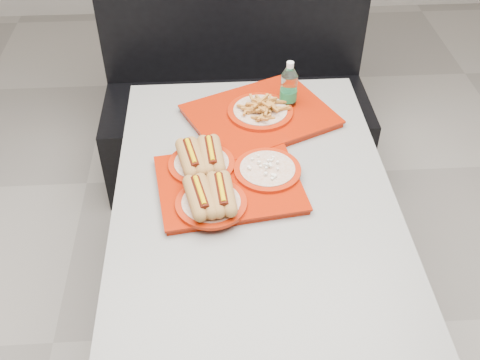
{
  "coord_description": "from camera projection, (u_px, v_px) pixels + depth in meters",
  "views": [
    {
      "loc": [
        -0.13,
        -1.29,
        1.98
      ],
      "look_at": [
        -0.05,
        0.0,
        0.83
      ],
      "focal_mm": 42.0,
      "sensor_mm": 36.0,
      "label": 1
    }
  ],
  "objects": [
    {
      "name": "ground",
      "position": [
        252.0,
        332.0,
        2.29
      ],
      "size": [
        6.0,
        6.0,
        0.0
      ],
      "primitive_type": "plane",
      "color": "#9C968C",
      "rests_on": "ground"
    },
    {
      "name": "tray_far",
      "position": [
        260.0,
        113.0,
        2.09
      ],
      "size": [
        0.62,
        0.57,
        0.1
      ],
      "rotation": [
        0.0,
        0.0,
        0.43
      ],
      "color": "#911703",
      "rests_on": "diner_table"
    },
    {
      "name": "water_bottle",
      "position": [
        289.0,
        90.0,
        2.1
      ],
      "size": [
        0.07,
        0.07,
        0.21
      ],
      "rotation": [
        0.0,
        0.0,
        -0.24
      ],
      "color": "silver",
      "rests_on": "diner_table"
    },
    {
      "name": "booth_bench",
      "position": [
        236.0,
        100.0,
        2.83
      ],
      "size": [
        1.3,
        0.57,
        1.35
      ],
      "color": "black",
      "rests_on": "ground"
    },
    {
      "name": "diner_table",
      "position": [
        254.0,
        234.0,
        1.9
      ],
      "size": [
        0.92,
        1.42,
        0.75
      ],
      "color": "black",
      "rests_on": "ground"
    },
    {
      "name": "tray_near",
      "position": [
        223.0,
        179.0,
        1.8
      ],
      "size": [
        0.5,
        0.42,
        0.1
      ],
      "rotation": [
        0.0,
        0.0,
        0.14
      ],
      "color": "#911703",
      "rests_on": "diner_table"
    }
  ]
}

